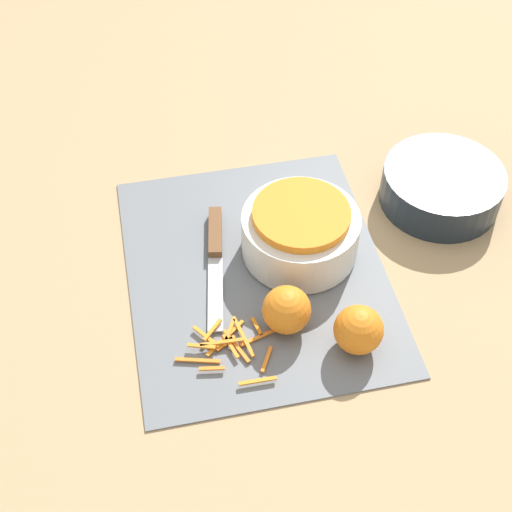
{
  "coord_description": "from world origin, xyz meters",
  "views": [
    {
      "loc": [
        0.66,
        -0.14,
        0.82
      ],
      "look_at": [
        0.0,
        0.0,
        0.04
      ],
      "focal_mm": 50.0,
      "sensor_mm": 36.0,
      "label": 1
    }
  ],
  "objects_px": {
    "bowl_speckled": "(300,231)",
    "knife": "(215,245)",
    "orange_left": "(359,330)",
    "orange_right": "(287,310)",
    "bowl_dark": "(441,187)"
  },
  "relations": [
    {
      "from": "orange_left",
      "to": "bowl_dark",
      "type": "bearing_deg",
      "value": 138.82
    },
    {
      "from": "knife",
      "to": "orange_left",
      "type": "height_order",
      "value": "orange_left"
    },
    {
      "from": "knife",
      "to": "orange_left",
      "type": "xyz_separation_m",
      "value": [
        0.21,
        0.16,
        0.03
      ]
    },
    {
      "from": "bowl_dark",
      "to": "orange_right",
      "type": "relative_size",
      "value": 2.84
    },
    {
      "from": "bowl_speckled",
      "to": "orange_left",
      "type": "distance_m",
      "value": 0.19
    },
    {
      "from": "orange_right",
      "to": "orange_left",
      "type": "bearing_deg",
      "value": 59.16
    },
    {
      "from": "bowl_speckled",
      "to": "orange_left",
      "type": "bearing_deg",
      "value": 10.7
    },
    {
      "from": "orange_left",
      "to": "orange_right",
      "type": "distance_m",
      "value": 0.1
    },
    {
      "from": "orange_left",
      "to": "orange_right",
      "type": "bearing_deg",
      "value": -120.84
    },
    {
      "from": "bowl_speckled",
      "to": "orange_right",
      "type": "xyz_separation_m",
      "value": [
        0.13,
        -0.05,
        -0.01
      ]
    },
    {
      "from": "bowl_dark",
      "to": "orange_left",
      "type": "xyz_separation_m",
      "value": [
        0.25,
        -0.22,
        0.01
      ]
    },
    {
      "from": "bowl_speckled",
      "to": "knife",
      "type": "bearing_deg",
      "value": -102.86
    },
    {
      "from": "bowl_dark",
      "to": "orange_left",
      "type": "distance_m",
      "value": 0.33
    },
    {
      "from": "bowl_dark",
      "to": "orange_right",
      "type": "xyz_separation_m",
      "value": [
        0.19,
        -0.3,
        0.01
      ]
    },
    {
      "from": "bowl_dark",
      "to": "knife",
      "type": "distance_m",
      "value": 0.38
    }
  ]
}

